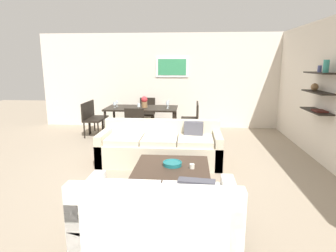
{
  "coord_description": "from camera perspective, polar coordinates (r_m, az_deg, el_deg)",
  "views": [
    {
      "loc": [
        0.54,
        -4.95,
        1.9
      ],
      "look_at": [
        0.12,
        0.2,
        0.75
      ],
      "focal_mm": 31.0,
      "sensor_mm": 36.0,
      "label": 1
    }
  ],
  "objects": [
    {
      "name": "ground_plane",
      "position": [
        5.33,
        -1.44,
        -8.34
      ],
      "size": [
        18.0,
        18.0,
        0.0
      ],
      "primitive_type": "plane",
      "color": "gray"
    },
    {
      "name": "back_wall_unit",
      "position": [
        8.5,
        3.08,
        8.83
      ],
      "size": [
        8.4,
        0.09,
        2.7
      ],
      "color": "silver",
      "rests_on": "ground"
    },
    {
      "name": "right_wall_shelf_unit",
      "position": [
        6.11,
        28.86,
        5.84
      ],
      "size": [
        0.34,
        8.2,
        2.7
      ],
      "color": "silver",
      "rests_on": "ground"
    },
    {
      "name": "sofa_beige",
      "position": [
        5.56,
        -1.43,
        -4.29
      ],
      "size": [
        2.28,
        0.9,
        0.78
      ],
      "color": "beige",
      "rests_on": "ground"
    },
    {
      "name": "loveseat_white",
      "position": [
        3.23,
        -1.86,
        -17.23
      ],
      "size": [
        1.67,
        0.9,
        0.78
      ],
      "color": "white",
      "rests_on": "ground"
    },
    {
      "name": "coffee_table",
      "position": [
        4.4,
        0.74,
        -10.34
      ],
      "size": [
        1.09,
        1.08,
        0.38
      ],
      "color": "#38281E",
      "rests_on": "ground"
    },
    {
      "name": "decorative_bowl",
      "position": [
        4.36,
        0.86,
        -7.37
      ],
      "size": [
        0.29,
        0.29,
        0.06
      ],
      "color": "#19666B",
      "rests_on": "coffee_table"
    },
    {
      "name": "candle_jar",
      "position": [
        4.26,
        4.74,
        -7.89
      ],
      "size": [
        0.07,
        0.07,
        0.07
      ],
      "primitive_type": "cylinder",
      "color": "silver",
      "rests_on": "coffee_table"
    },
    {
      "name": "dining_table",
      "position": [
        7.52,
        -5.18,
        3.15
      ],
      "size": [
        1.82,
        0.95,
        0.75
      ],
      "color": "black",
      "rests_on": "ground"
    },
    {
      "name": "dining_chair_foot",
      "position": [
        6.7,
        -6.42,
        0.44
      ],
      "size": [
        0.44,
        0.44,
        0.88
      ],
      "color": "black",
      "rests_on": "ground"
    },
    {
      "name": "dining_chair_left_near",
      "position": [
        7.69,
        -15.15,
        1.63
      ],
      "size": [
        0.44,
        0.44,
        0.88
      ],
      "color": "black",
      "rests_on": "ground"
    },
    {
      "name": "dining_chair_head",
      "position": [
        8.41,
        -4.13,
        2.94
      ],
      "size": [
        0.44,
        0.44,
        0.88
      ],
      "color": "black",
      "rests_on": "ground"
    },
    {
      "name": "dining_chair_right_near",
      "position": [
        7.23,
        4.9,
        1.36
      ],
      "size": [
        0.44,
        0.44,
        0.88
      ],
      "color": "black",
      "rests_on": "ground"
    },
    {
      "name": "dining_chair_right_far",
      "position": [
        7.65,
        4.9,
        1.97
      ],
      "size": [
        0.44,
        0.44,
        0.88
      ],
      "color": "black",
      "rests_on": "ground"
    },
    {
      "name": "dining_chair_left_far",
      "position": [
        8.08,
        -14.14,
        2.2
      ],
      "size": [
        0.44,
        0.44,
        0.88
      ],
      "color": "black",
      "rests_on": "ground"
    },
    {
      "name": "wine_glass_head",
      "position": [
        7.9,
        -4.69,
        4.94
      ],
      "size": [
        0.06,
        0.06,
        0.17
      ],
      "color": "silver",
      "rests_on": "dining_table"
    },
    {
      "name": "wine_glass_foot",
      "position": [
        7.09,
        -5.77,
        4.06
      ],
      "size": [
        0.07,
        0.07,
        0.16
      ],
      "color": "silver",
      "rests_on": "dining_table"
    },
    {
      "name": "wine_glass_right_far",
      "position": [
        7.52,
        0.05,
        4.7
      ],
      "size": [
        0.07,
        0.07,
        0.18
      ],
      "color": "silver",
      "rests_on": "dining_table"
    },
    {
      "name": "wine_glass_left_far",
      "position": [
        7.75,
        -10.0,
        4.63
      ],
      "size": [
        0.07,
        0.07,
        0.16
      ],
      "color": "silver",
      "rests_on": "dining_table"
    },
    {
      "name": "wine_glass_right_near",
      "position": [
        7.29,
        -0.1,
        4.5
      ],
      "size": [
        0.07,
        0.07,
        0.19
      ],
      "color": "silver",
      "rests_on": "dining_table"
    },
    {
      "name": "wine_glass_left_near",
      "position": [
        7.53,
        -10.45,
        4.34
      ],
      "size": [
        0.08,
        0.08,
        0.15
      ],
      "color": "silver",
      "rests_on": "dining_table"
    },
    {
      "name": "centerpiece_vase",
      "position": [
        7.47,
        -4.66,
        4.78
      ],
      "size": [
        0.16,
        0.16,
        0.29
      ],
      "color": "olive",
      "rests_on": "dining_table"
    }
  ]
}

